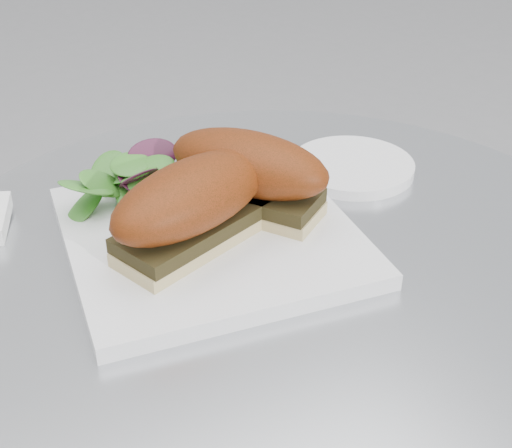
{
  "coord_description": "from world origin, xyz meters",
  "views": [
    {
      "loc": [
        -0.28,
        -0.47,
        1.11
      ],
      "look_at": [
        -0.02,
        0.01,
        0.77
      ],
      "focal_mm": 50.0,
      "sensor_mm": 36.0,
      "label": 1
    }
  ],
  "objects_px": {
    "saucer": "(352,166)",
    "sandwich_right": "(249,171)",
    "plate": "(210,235)",
    "sandwich_left": "(193,204)"
  },
  "relations": [
    {
      "from": "sandwich_left",
      "to": "saucer",
      "type": "xyz_separation_m",
      "value": [
        0.23,
        0.07,
        -0.05
      ]
    },
    {
      "from": "sandwich_right",
      "to": "saucer",
      "type": "relative_size",
      "value": 1.28
    },
    {
      "from": "saucer",
      "to": "sandwich_left",
      "type": "bearing_deg",
      "value": -161.97
    },
    {
      "from": "saucer",
      "to": "plate",
      "type": "bearing_deg",
      "value": -164.61
    },
    {
      "from": "plate",
      "to": "sandwich_left",
      "type": "relative_size",
      "value": 1.39
    },
    {
      "from": "sandwich_right",
      "to": "saucer",
      "type": "bearing_deg",
      "value": 71.46
    },
    {
      "from": "sandwich_left",
      "to": "sandwich_right",
      "type": "height_order",
      "value": "same"
    },
    {
      "from": "saucer",
      "to": "sandwich_right",
      "type": "bearing_deg",
      "value": -164.56
    },
    {
      "from": "plate",
      "to": "saucer",
      "type": "height_order",
      "value": "plate"
    },
    {
      "from": "sandwich_left",
      "to": "sandwich_right",
      "type": "bearing_deg",
      "value": 3.47
    }
  ]
}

